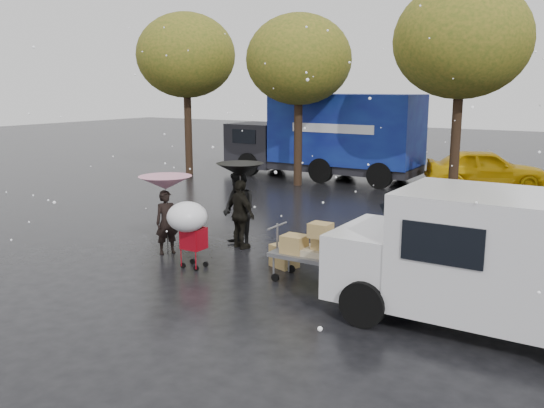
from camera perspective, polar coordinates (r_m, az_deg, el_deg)
The scene contains 14 objects.
ground at distance 12.62m, azimuth -6.02°, elevation -6.00°, with size 90.00×90.00×0.00m, color black.
person_pink at distance 13.42m, azimuth -10.37°, elevation -1.78°, with size 0.54×0.35×1.48m, color black.
person_middle at distance 13.77m, azimuth -3.29°, elevation -0.54°, with size 0.88×0.69×1.82m, color black.
person_black at distance 13.62m, azimuth -3.13°, elevation -1.03°, with size 0.97×0.40×1.66m, color black.
umbrella_pink at distance 13.24m, azimuth -10.52°, elevation 2.09°, with size 1.21×1.21×1.81m.
umbrella_black at distance 13.43m, azimuth -3.18°, elevation 3.41°, with size 1.12×1.12×2.05m.
vendor_cart at distance 11.22m, azimuth 4.14°, elevation -4.32°, with size 1.52×0.80×1.27m.
shopping_cart at distance 12.07m, azimuth -8.30°, elevation -1.63°, with size 0.84×0.84×1.46m.
white_van at distance 9.62m, azimuth 21.52°, elevation -5.14°, with size 4.91×2.18×2.20m.
blue_truck at distance 24.19m, azimuth 5.47°, elevation 6.67°, with size 8.30×2.60×3.50m.
box_ground_near at distance 12.35m, azimuth 1.22°, elevation -5.16°, with size 0.53×0.43×0.48m, color olive.
box_ground_far at distance 12.86m, azimuth 9.48°, elevation -4.93°, with size 0.45×0.35×0.35m, color olive.
yellow_taxi at distance 23.32m, azimuth 20.34°, elevation 3.31°, with size 1.75×4.35×1.48m, color yellow.
tree_row at distance 21.04m, azimuth 10.15°, elevation 14.73°, with size 21.60×4.40×7.12m.
Camera 1 is at (7.45, -9.45, 3.79)m, focal length 38.00 mm.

